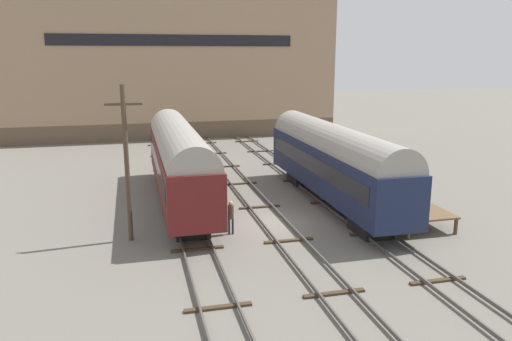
% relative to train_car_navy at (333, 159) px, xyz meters
% --- Properties ---
extents(ground_plane, '(200.00, 200.00, 0.00)m').
position_rel_train_car_navy_xyz_m(ground_plane, '(-4.72, -2.72, -2.94)').
color(ground_plane, '#6B665B').
extents(track_left, '(2.60, 60.00, 0.26)m').
position_rel_train_car_navy_xyz_m(track_left, '(-9.43, -2.72, -2.80)').
color(track_left, '#4C4742').
rests_on(track_left, ground).
extents(track_middle, '(2.60, 60.00, 0.26)m').
position_rel_train_car_navy_xyz_m(track_middle, '(-4.72, -2.72, -2.80)').
color(track_middle, '#4C4742').
rests_on(track_middle, ground).
extents(track_right, '(2.60, 60.00, 0.26)m').
position_rel_train_car_navy_xyz_m(track_right, '(0.00, -2.72, -2.80)').
color(track_right, '#4C4742').
rests_on(track_right, ground).
extents(train_car_navy, '(2.89, 17.25, 5.15)m').
position_rel_train_car_navy_xyz_m(train_car_navy, '(0.00, 0.00, 0.00)').
color(train_car_navy, black).
rests_on(train_car_navy, ground).
extents(train_car_maroon, '(2.89, 17.44, 5.25)m').
position_rel_train_car_navy_xyz_m(train_car_maroon, '(-9.43, 2.43, 0.06)').
color(train_car_maroon, black).
rests_on(train_car_maroon, ground).
extents(station_platform, '(3.12, 13.98, 0.98)m').
position_rel_train_car_navy_xyz_m(station_platform, '(2.88, -0.01, -2.03)').
color(station_platform, brown).
rests_on(station_platform, ground).
extents(bench, '(1.40, 0.40, 0.91)m').
position_rel_train_car_navy_xyz_m(bench, '(3.16, -0.50, -1.47)').
color(bench, brown).
rests_on(bench, station_platform).
extents(person_worker, '(0.32, 0.32, 1.85)m').
position_rel_train_car_navy_xyz_m(person_worker, '(-7.39, -3.91, -1.82)').
color(person_worker, '#282833').
rests_on(person_worker, ground).
extents(utility_pole, '(1.80, 0.24, 8.00)m').
position_rel_train_car_navy_xyz_m(utility_pole, '(-12.59, -3.53, 1.22)').
color(utility_pole, '#473828').
rests_on(utility_pole, ground).
extents(warehouse_building, '(37.56, 11.29, 19.85)m').
position_rel_train_car_navy_xyz_m(warehouse_building, '(-7.26, 33.05, 6.98)').
color(warehouse_building, brown).
rests_on(warehouse_building, ground).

